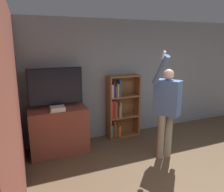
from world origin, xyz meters
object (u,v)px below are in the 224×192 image
object	(u,v)px
bookshelf	(120,108)
person	(167,105)
television	(56,88)
game_console	(58,109)

from	to	relation	value
bookshelf	person	bearing A→B (deg)	-72.31
person	bookshelf	bearing A→B (deg)	167.72
television	bookshelf	distance (m)	1.60
bookshelf	person	distance (m)	1.35
television	game_console	size ratio (longest dim) A/B	3.95
television	bookshelf	xyz separation A→B (m)	(1.46, 0.17, -0.64)
bookshelf	person	world-z (taller)	person
bookshelf	television	bearing A→B (deg)	-173.51
television	person	world-z (taller)	person
game_console	bookshelf	world-z (taller)	bookshelf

